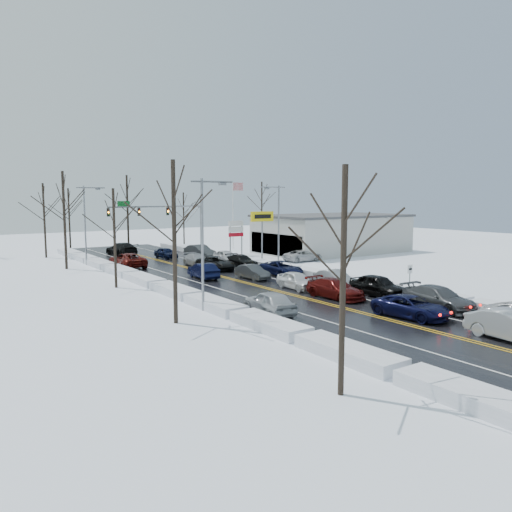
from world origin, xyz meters
TOP-DOWN VIEW (x-y plane):
  - ground at (0.00, 0.00)m, footprint 160.00×160.00m
  - road_surface at (0.00, 2.00)m, footprint 14.00×84.00m
  - snow_bank_left at (-7.60, 2.00)m, footprint 1.84×72.00m
  - snow_bank_right at (7.60, 2.00)m, footprint 1.84×72.00m
  - traffic_signal_mast at (3.45, 27.99)m, footprint 13.28×0.39m
  - tires_plus_sign at (10.50, 15.99)m, footprint 3.20×0.34m
  - used_vehicles_sign at (10.50, 22.00)m, footprint 2.20×0.22m
  - speed_limit_sign at (8.20, -8.00)m, footprint 0.55×0.09m
  - flagpole at (15.17, 30.00)m, footprint 1.87×1.20m
  - dealership_building at (23.98, 18.00)m, footprint 20.40×12.40m
  - streetlight_ne at (8.30, 10.00)m, footprint 3.20×0.25m
  - streetlight_sw at (-8.30, -4.00)m, footprint 3.20×0.25m
  - streetlight_nw at (-8.30, 24.00)m, footprint 3.20×0.25m
  - tree_left_a at (-11.00, -20.00)m, footprint 3.60×3.60m
  - tree_left_b at (-11.50, -6.00)m, footprint 4.00×4.00m
  - tree_left_c at (-10.50, 8.00)m, footprint 3.40×3.40m
  - tree_left_d at (-11.20, 22.00)m, footprint 4.20×4.20m
  - tree_left_e at (-10.80, 34.00)m, footprint 3.80×3.80m
  - tree_far_b at (-6.00, 41.00)m, footprint 3.60×3.60m
  - tree_far_c at (2.00, 39.00)m, footprint 4.40×4.40m
  - tree_far_d at (12.00, 40.50)m, footprint 3.40×3.40m
  - tree_far_e at (28.00, 41.00)m, footprint 4.20×4.20m
  - queued_car_1 at (1.85, -19.89)m, footprint 2.04×5.09m
  - queued_car_2 at (1.66, -13.34)m, footprint 2.80×5.30m
  - queued_car_3 at (1.94, -6.01)m, footprint 2.31×5.22m
  - queued_car_4 at (1.93, -1.32)m, footprint 2.06×4.45m
  - queued_car_5 at (1.72, 5.11)m, footprint 1.56×4.15m
  - queued_car_6 at (1.80, 12.25)m, footprint 2.66×5.30m
  - queued_car_7 at (1.58, 16.08)m, footprint 2.26×4.88m
  - queued_car_8 at (1.63, 24.63)m, footprint 2.00×4.14m
  - queued_car_11 at (5.14, -12.92)m, footprint 2.60×5.66m
  - queued_car_12 at (5.25, -7.34)m, footprint 2.05×5.01m
  - queued_car_13 at (5.12, -2.64)m, footprint 1.91×4.61m
  - queued_car_14 at (5.36, 5.34)m, footprint 2.46×5.14m
  - queued_car_15 at (5.36, 12.61)m, footprint 1.93×4.66m
  - queued_car_16 at (5.44, 16.07)m, footprint 2.23×4.71m
  - queued_car_17 at (5.33, 22.45)m, footprint 2.30×5.26m
  - oncoming_car_0 at (-1.94, 8.10)m, footprint 1.94×4.60m
  - oncoming_car_1 at (-5.38, 19.32)m, footprint 2.86×5.90m
  - oncoming_car_2 at (-1.86, 31.08)m, footprint 2.97×6.12m
  - oncoming_car_3 at (-5.31, -7.38)m, footprint 2.45×4.91m
  - parked_car_0 at (14.07, 12.45)m, footprint 4.95×2.35m
  - parked_car_1 at (16.95, 15.48)m, footprint 3.02×6.12m
  - parked_car_2 at (15.13, 21.99)m, footprint 1.73×4.06m

SIDE VIEW (x-z plane):
  - ground at x=0.00m, z-range 0.00..0.00m
  - snow_bank_left at x=-7.60m, z-range -0.32..0.32m
  - snow_bank_right at x=7.60m, z-range -0.32..0.32m
  - queued_car_1 at x=1.85m, z-range -0.82..0.82m
  - queued_car_2 at x=1.66m, z-range -0.71..0.71m
  - queued_car_3 at x=1.94m, z-range -0.75..0.75m
  - queued_car_4 at x=1.93m, z-range -0.74..0.74m
  - queued_car_5 at x=1.72m, z-range -0.68..0.68m
  - queued_car_6 at x=1.80m, z-range -0.72..0.72m
  - queued_car_7 at x=1.58m, z-range -0.69..0.69m
  - queued_car_8 at x=1.63m, z-range -0.68..0.68m
  - queued_car_11 at x=5.14m, z-range -0.80..0.80m
  - queued_car_12 at x=5.25m, z-range -0.85..0.85m
  - queued_car_13 at x=5.12m, z-range -0.74..0.74m
  - queued_car_14 at x=5.36m, z-range -0.71..0.71m
  - queued_car_15 at x=5.36m, z-range -0.67..0.67m
  - queued_car_16 at x=5.44m, z-range -0.78..0.78m
  - queued_car_17 at x=5.33m, z-range -0.84..0.84m
  - oncoming_car_0 at x=-1.94m, z-range -0.74..0.74m
  - oncoming_car_1 at x=-5.38m, z-range -0.81..0.81m
  - oncoming_car_2 at x=-1.86m, z-range -0.86..0.86m
  - oncoming_car_3 at x=-5.31m, z-range -0.80..0.80m
  - parked_car_0 at x=14.07m, z-range -0.68..0.68m
  - parked_car_1 at x=16.95m, z-range -0.86..0.86m
  - parked_car_2 at x=15.13m, z-range -0.68..0.68m
  - road_surface at x=0.00m, z-range 0.00..0.01m
  - speed_limit_sign at x=8.20m, z-range 0.46..2.81m
  - dealership_building at x=23.98m, z-range 0.01..5.31m
  - used_vehicles_sign at x=10.50m, z-range 0.99..5.64m
  - tires_plus_sign at x=10.50m, z-range 1.99..7.99m
  - streetlight_ne at x=8.30m, z-range 0.81..9.81m
  - streetlight_sw at x=-8.30m, z-range 0.81..9.81m
  - streetlight_nw at x=-8.30m, z-range 0.81..9.81m
  - traffic_signal_mast at x=3.45m, z-range 1.48..9.48m
  - flagpole at x=15.17m, z-range 0.93..10.93m
  - tree_left_c at x=-10.50m, z-range 1.69..10.19m
  - tree_far_d at x=12.00m, z-range 1.69..10.19m
  - tree_left_a at x=-11.00m, z-range 1.79..10.79m
  - tree_far_b at x=-6.00m, z-range 1.79..10.79m
  - tree_left_e at x=-10.80m, z-range 1.89..11.39m
  - tree_left_b at x=-11.50m, z-range 1.99..11.99m
  - tree_left_d at x=-11.20m, z-range 2.08..12.58m
  - tree_far_e at x=28.00m, z-range 2.08..12.58m
  - tree_far_c at x=2.00m, z-range 2.18..13.18m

